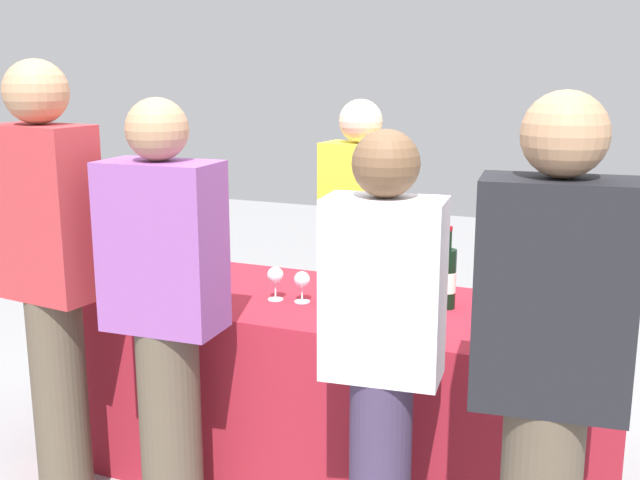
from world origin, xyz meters
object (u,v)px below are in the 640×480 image
(wine_glass_1, at_px, (302,281))
(wine_glass_4, at_px, (485,308))
(wine_bottle_2, at_px, (426,274))
(wine_bottle_1, at_px, (372,266))
(wine_bottle_3, at_px, (447,278))
(wine_glass_2, at_px, (327,280))
(server_pouring, at_px, (359,245))
(wine_glass_3, at_px, (350,292))
(guest_2, at_px, (382,353))
(ice_bucket, at_px, (139,257))
(guest_0, at_px, (50,272))
(guest_3, at_px, (548,376))
(wine_glass_0, at_px, (275,276))
(wine_bottle_0, at_px, (175,249))
(guest_1, at_px, (165,309))

(wine_glass_1, xyz_separation_m, wine_glass_4, (0.76, -0.10, 0.01))
(wine_bottle_2, bearing_deg, wine_bottle_1, 179.52)
(wine_bottle_3, xyz_separation_m, wine_glass_4, (0.20, -0.25, -0.02))
(wine_glass_2, distance_m, server_pouring, 0.79)
(wine_glass_3, bearing_deg, guest_2, -58.15)
(ice_bucket, bearing_deg, wine_glass_4, -6.65)
(guest_0, height_order, guest_3, guest_0)
(wine_glass_0, xyz_separation_m, wine_glass_2, (0.22, 0.02, 0.00))
(wine_glass_2, distance_m, guest_3, 1.18)
(wine_bottle_2, relative_size, wine_glass_1, 2.32)
(wine_glass_0, bearing_deg, wine_bottle_1, 38.52)
(wine_glass_0, bearing_deg, wine_bottle_2, 24.65)
(wine_bottle_2, height_order, wine_glass_3, wine_bottle_2)
(guest_2, bearing_deg, wine_bottle_0, 143.17)
(wine_bottle_1, bearing_deg, wine_bottle_3, -15.35)
(wine_bottle_2, bearing_deg, wine_glass_1, -151.37)
(wine_bottle_2, bearing_deg, guest_1, -134.40)
(wine_glass_2, height_order, guest_3, guest_3)
(guest_3, bearing_deg, wine_bottle_1, 124.62)
(guest_2, bearing_deg, wine_glass_3, 115.93)
(wine_bottle_0, bearing_deg, server_pouring, 39.74)
(wine_bottle_0, height_order, wine_glass_4, wine_bottle_0)
(wine_bottle_3, distance_m, wine_glass_0, 0.70)
(wine_bottle_0, xyz_separation_m, wine_bottle_1, (0.95, 0.05, 0.00))
(wine_glass_4, height_order, guest_2, guest_2)
(wine_bottle_1, bearing_deg, wine_glass_3, -84.53)
(wine_bottle_2, height_order, guest_0, guest_0)
(ice_bucket, distance_m, guest_2, 1.53)
(wine_glass_1, relative_size, ice_bucket, 0.62)
(wine_bottle_1, xyz_separation_m, ice_bucket, (-1.07, -0.16, -0.03))
(guest_3, bearing_deg, wine_bottle_0, 146.63)
(wine_bottle_2, height_order, guest_2, guest_2)
(wine_bottle_3, distance_m, guest_3, 0.99)
(wine_bottle_1, bearing_deg, wine_glass_2, -113.65)
(wine_glass_1, bearing_deg, wine_glass_2, 2.22)
(wine_bottle_0, height_order, wine_glass_1, wine_bottle_0)
(wine_glass_1, relative_size, guest_3, 0.08)
(wine_glass_3, bearing_deg, guest_0, -157.54)
(wine_glass_1, bearing_deg, wine_glass_0, -173.43)
(ice_bucket, relative_size, guest_2, 0.13)
(wine_bottle_2, bearing_deg, server_pouring, 132.33)
(wine_bottle_2, relative_size, guest_1, 0.18)
(wine_glass_2, bearing_deg, wine_glass_4, -9.07)
(wine_glass_2, bearing_deg, wine_glass_1, -177.78)
(wine_bottle_2, xyz_separation_m, ice_bucket, (-1.31, -0.16, -0.02))
(wine_bottle_2, distance_m, wine_glass_1, 0.51)
(wine_bottle_1, xyz_separation_m, wine_glass_0, (-0.33, -0.26, -0.02))
(wine_glass_3, distance_m, guest_2, 0.53)
(guest_0, bearing_deg, server_pouring, 66.44)
(wine_glass_4, distance_m, guest_0, 1.63)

